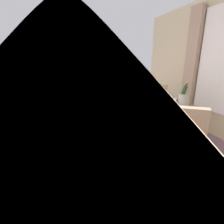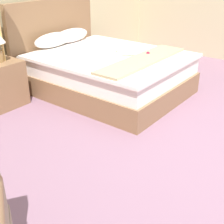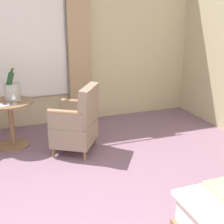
# 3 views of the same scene
# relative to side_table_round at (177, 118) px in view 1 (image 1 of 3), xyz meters

# --- Properties ---
(ground_plane) EXTENTS (8.19, 8.19, 0.00)m
(ground_plane) POSITION_rel_side_table_round_xyz_m (2.56, 0.28, -0.38)
(ground_plane) COLOR gray
(side_table_round) EXTENTS (0.66, 0.66, 0.68)m
(side_table_round) POSITION_rel_side_table_round_xyz_m (0.00, 0.00, 0.00)
(side_table_round) COLOR olive
(side_table_round) RESTS_ON ground
(champagne_bucket) EXTENTS (0.23, 0.23, 0.48)m
(champagne_bucket) POSITION_rel_side_table_round_xyz_m (-0.05, 0.06, 0.44)
(champagne_bucket) COLOR #B4B4AE
(champagne_bucket) RESTS_ON side_table_round
(wine_glass_near_bucket) EXTENTS (0.08, 0.08, 0.14)m
(wine_glass_near_bucket) POSITION_rel_side_table_round_xyz_m (-0.02, -0.17, 0.39)
(wine_glass_near_bucket) COLOR white
(wine_glass_near_bucket) RESTS_ON side_table_round
(wine_glass_near_edge) EXTENTS (0.08, 0.08, 0.14)m
(wine_glass_near_edge) POSITION_rel_side_table_round_xyz_m (0.14, 0.06, 0.39)
(wine_glass_near_edge) COLOR white
(wine_glass_near_edge) RESTS_ON side_table_round
(snack_plate) EXTENTS (0.17, 0.17, 0.04)m
(snack_plate) POSITION_rel_side_table_round_xyz_m (0.16, -0.08, 0.30)
(snack_plate) COLOR white
(snack_plate) RESTS_ON side_table_round
(armchair_by_window) EXTENTS (0.78, 0.77, 0.95)m
(armchair_by_window) POSITION_rel_side_table_round_xyz_m (0.49, 0.85, 0.04)
(armchair_by_window) COLOR olive
(armchair_by_window) RESTS_ON ground
(armchair_facing_bed) EXTENTS (0.64, 0.61, 0.94)m
(armchair_facing_bed) POSITION_rel_side_table_round_xyz_m (-0.06, -0.79, 0.05)
(armchair_facing_bed) COLOR olive
(armchair_facing_bed) RESTS_ON ground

